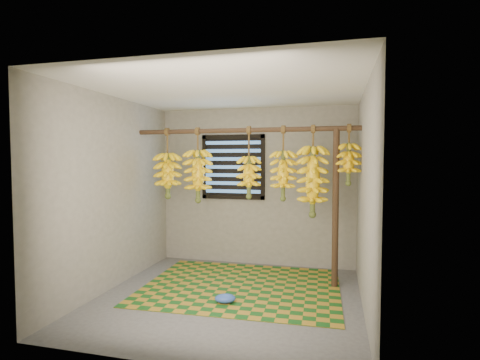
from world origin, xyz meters
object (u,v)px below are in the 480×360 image
(banana_bunch_a, at_px, (168,175))
(banana_bunch_e, at_px, (313,181))
(plastic_bag, at_px, (225,298))
(support_post, at_px, (335,208))
(banana_bunch_c, at_px, (249,177))
(woven_mat, at_px, (241,286))
(banana_bunch_d, at_px, (283,175))
(banana_bunch_b, at_px, (198,176))
(banana_bunch_f, at_px, (349,164))

(banana_bunch_a, relative_size, banana_bunch_e, 0.84)
(plastic_bag, distance_m, banana_bunch_e, 1.79)
(support_post, bearing_deg, banana_bunch_c, 180.00)
(woven_mat, distance_m, banana_bunch_d, 1.51)
(plastic_bag, distance_m, banana_bunch_c, 1.59)
(plastic_bag, height_order, banana_bunch_a, banana_bunch_a)
(banana_bunch_a, xyz_separation_m, banana_bunch_e, (2.00, -0.00, -0.06))
(banana_bunch_e, bearing_deg, woven_mat, -161.24)
(plastic_bag, distance_m, banana_bunch_b, 1.72)
(banana_bunch_c, bearing_deg, banana_bunch_f, -0.00)
(banana_bunch_a, xyz_separation_m, banana_bunch_c, (1.17, 0.00, -0.01))
(support_post, distance_m, banana_bunch_c, 1.18)
(banana_bunch_c, bearing_deg, support_post, -0.00)
(support_post, xyz_separation_m, banana_bunch_e, (-0.29, -0.00, 0.34))
(woven_mat, distance_m, banana_bunch_c, 1.41)
(banana_bunch_b, bearing_deg, woven_mat, -22.97)
(banana_bunch_b, bearing_deg, banana_bunch_f, 0.00)
(banana_bunch_d, relative_size, banana_bunch_e, 0.83)
(banana_bunch_b, bearing_deg, banana_bunch_d, 0.00)
(plastic_bag, xyz_separation_m, banana_bunch_d, (0.52, 0.88, 1.35))
(banana_bunch_a, height_order, banana_bunch_c, same)
(plastic_bag, bearing_deg, banana_bunch_e, 44.40)
(banana_bunch_f, bearing_deg, banana_bunch_a, 180.00)
(banana_bunch_e, height_order, banana_bunch_f, same)
(support_post, relative_size, banana_bunch_c, 2.12)
(woven_mat, relative_size, banana_bunch_e, 2.10)
(support_post, height_order, banana_bunch_e, banana_bunch_e)
(support_post, distance_m, banana_bunch_e, 0.44)
(support_post, distance_m, banana_bunch_b, 1.88)
(support_post, bearing_deg, banana_bunch_d, 180.00)
(plastic_bag, relative_size, banana_bunch_d, 0.25)
(plastic_bag, relative_size, banana_bunch_b, 0.23)
(banana_bunch_a, distance_m, banana_bunch_c, 1.17)
(woven_mat, bearing_deg, banana_bunch_e, 18.76)
(banana_bunch_a, relative_size, banana_bunch_f, 1.29)
(woven_mat, bearing_deg, support_post, 14.31)
(plastic_bag, xyz_separation_m, banana_bunch_b, (-0.65, 0.88, 1.33))
(support_post, relative_size, banana_bunch_e, 1.73)
(banana_bunch_b, height_order, banana_bunch_f, same)
(plastic_bag, xyz_separation_m, banana_bunch_a, (-1.10, 0.88, 1.34))
(banana_bunch_c, height_order, banana_bunch_d, same)
(woven_mat, height_order, banana_bunch_c, banana_bunch_c)
(support_post, bearing_deg, woven_mat, -165.69)
(woven_mat, height_order, plastic_bag, plastic_bag)
(banana_bunch_b, distance_m, banana_bunch_d, 1.17)
(banana_bunch_b, bearing_deg, support_post, 0.00)
(banana_bunch_b, bearing_deg, banana_bunch_a, 180.00)
(banana_bunch_d, distance_m, banana_bunch_f, 0.83)
(banana_bunch_a, xyz_separation_m, banana_bunch_b, (0.45, -0.00, -0.00))
(banana_bunch_d, bearing_deg, banana_bunch_a, 180.00)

